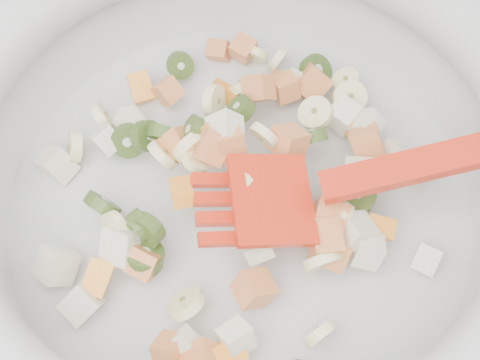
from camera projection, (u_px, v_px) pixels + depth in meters
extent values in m
cube|color=#9D9DA2|center=(317.00, 340.00, 0.92)|extent=(2.00, 0.60, 0.90)
cylinder|color=silver|center=(240.00, 207.00, 0.51)|extent=(0.36, 0.36, 0.02)
torus|color=silver|center=(240.00, 146.00, 0.44)|extent=(0.44, 0.44, 0.05)
cylinder|color=#FCFEA9|center=(191.00, 148.00, 0.47)|extent=(0.04, 0.02, 0.04)
cylinder|color=#FCFEA9|center=(243.00, 85.00, 0.53)|extent=(0.03, 0.02, 0.03)
cylinder|color=#FCFEA9|center=(163.00, 155.00, 0.47)|extent=(0.02, 0.03, 0.03)
cylinder|color=#FCFEA9|center=(75.00, 147.00, 0.51)|extent=(0.02, 0.02, 0.03)
cylinder|color=#FCFEA9|center=(102.00, 116.00, 0.52)|extent=(0.01, 0.03, 0.03)
cylinder|color=#FCFEA9|center=(350.00, 97.00, 0.52)|extent=(0.03, 0.03, 0.02)
cylinder|color=#FCFEA9|center=(322.00, 261.00, 0.45)|extent=(0.04, 0.02, 0.04)
cylinder|color=#FCFEA9|center=(253.00, 54.00, 0.56)|extent=(0.03, 0.03, 0.03)
cylinder|color=#FCFEA9|center=(320.00, 333.00, 0.43)|extent=(0.03, 0.02, 0.03)
cylinder|color=#FCFEA9|center=(242.00, 187.00, 0.45)|extent=(0.02, 0.03, 0.03)
cylinder|color=#FCFEA9|center=(398.00, 161.00, 0.50)|extent=(0.03, 0.03, 0.03)
cylinder|color=#FCFEA9|center=(340.00, 219.00, 0.46)|extent=(0.03, 0.03, 0.04)
cylinder|color=#FCFEA9|center=(115.00, 230.00, 0.46)|extent=(0.03, 0.03, 0.03)
cylinder|color=#FCFEA9|center=(278.00, 59.00, 0.55)|extent=(0.02, 0.03, 0.03)
cylinder|color=#FCFEA9|center=(264.00, 135.00, 0.47)|extent=(0.03, 0.03, 0.03)
cylinder|color=#FCFEA9|center=(424.00, 175.00, 0.50)|extent=(0.03, 0.02, 0.03)
cylinder|color=#FCFEA9|center=(214.00, 101.00, 0.50)|extent=(0.03, 0.03, 0.03)
cylinder|color=#FCFEA9|center=(347.00, 81.00, 0.54)|extent=(0.03, 0.03, 0.02)
cylinder|color=#FCFEA9|center=(315.00, 113.00, 0.50)|extent=(0.04, 0.04, 0.02)
cylinder|color=#FCFEA9|center=(185.00, 304.00, 0.44)|extent=(0.03, 0.03, 0.03)
cylinder|color=#FCFEA9|center=(197.00, 158.00, 0.47)|extent=(0.03, 0.03, 0.02)
cube|color=#DF9646|center=(283.00, 84.00, 0.54)|extent=(0.02, 0.03, 0.03)
cube|color=#DF9646|center=(254.00, 289.00, 0.44)|extent=(0.03, 0.03, 0.03)
cube|color=#DF9646|center=(179.00, 145.00, 0.48)|extent=(0.03, 0.03, 0.03)
cube|color=#DF9646|center=(330.00, 255.00, 0.45)|extent=(0.03, 0.03, 0.03)
cube|color=#DF9646|center=(312.00, 82.00, 0.54)|extent=(0.04, 0.04, 0.04)
cube|color=#DF9646|center=(243.00, 48.00, 0.56)|extent=(0.03, 0.03, 0.02)
cube|color=#DF9646|center=(144.00, 262.00, 0.45)|extent=(0.03, 0.03, 0.03)
cube|color=#DF9646|center=(212.00, 145.00, 0.47)|extent=(0.03, 0.04, 0.04)
cube|color=#DF9646|center=(285.00, 87.00, 0.53)|extent=(0.02, 0.02, 0.02)
cube|color=#DF9646|center=(324.00, 238.00, 0.44)|extent=(0.02, 0.03, 0.03)
cube|color=#DF9646|center=(367.00, 144.00, 0.49)|extent=(0.03, 0.03, 0.04)
cube|color=#DF9646|center=(259.00, 88.00, 0.51)|extent=(0.03, 0.03, 0.03)
cube|color=#DF9646|center=(231.00, 144.00, 0.46)|extent=(0.02, 0.02, 0.03)
cube|color=#DF9646|center=(202.00, 360.00, 0.42)|extent=(0.03, 0.02, 0.03)
cube|color=#DF9646|center=(219.00, 51.00, 0.57)|extent=(0.03, 0.03, 0.02)
cube|color=#DF9646|center=(168.00, 91.00, 0.53)|extent=(0.03, 0.03, 0.02)
cube|color=#DF9646|center=(216.00, 137.00, 0.47)|extent=(0.03, 0.03, 0.03)
cube|color=#DF9646|center=(170.00, 349.00, 0.42)|extent=(0.03, 0.03, 0.03)
cube|color=#DF9646|center=(328.00, 218.00, 0.45)|extent=(0.03, 0.03, 0.03)
cube|color=#DF9646|center=(289.00, 141.00, 0.47)|extent=(0.03, 0.03, 0.03)
cylinder|color=#5E8E2F|center=(146.00, 230.00, 0.45)|extent=(0.03, 0.03, 0.03)
cylinder|color=#5E8E2F|center=(356.00, 196.00, 0.47)|extent=(0.03, 0.03, 0.02)
cylinder|color=#5E8E2F|center=(103.00, 205.00, 0.47)|extent=(0.03, 0.03, 0.03)
cylinder|color=#5E8E2F|center=(180.00, 65.00, 0.55)|extent=(0.03, 0.02, 0.03)
cylinder|color=#5E8E2F|center=(316.00, 71.00, 0.54)|extent=(0.03, 0.03, 0.03)
cylinder|color=#5E8E2F|center=(195.00, 133.00, 0.47)|extent=(0.03, 0.04, 0.03)
cylinder|color=#5E8E2F|center=(164.00, 135.00, 0.49)|extent=(0.03, 0.03, 0.03)
cylinder|color=#5E8E2F|center=(147.00, 136.00, 0.49)|extent=(0.03, 0.03, 0.03)
cylinder|color=#5E8E2F|center=(145.00, 257.00, 0.45)|extent=(0.04, 0.04, 0.02)
cylinder|color=#5E8E2F|center=(128.00, 141.00, 0.50)|extent=(0.04, 0.03, 0.03)
cylinder|color=#5E8E2F|center=(312.00, 137.00, 0.49)|extent=(0.03, 0.02, 0.03)
cylinder|color=#5E8E2F|center=(240.00, 110.00, 0.50)|extent=(0.03, 0.02, 0.03)
cylinder|color=#5E8E2F|center=(142.00, 225.00, 0.45)|extent=(0.02, 0.03, 0.03)
cube|color=silver|center=(361.00, 178.00, 0.48)|extent=(0.03, 0.04, 0.03)
cube|color=silver|center=(397.00, 153.00, 0.50)|extent=(0.03, 0.02, 0.03)
cube|color=silver|center=(355.00, 231.00, 0.45)|extent=(0.03, 0.03, 0.03)
cube|color=silver|center=(56.00, 165.00, 0.51)|extent=(0.04, 0.04, 0.03)
cube|color=silver|center=(289.00, 83.00, 0.53)|extent=(0.02, 0.03, 0.02)
cube|color=silver|center=(342.00, 115.00, 0.52)|extent=(0.03, 0.03, 0.03)
cube|color=silver|center=(428.00, 260.00, 0.47)|extent=(0.03, 0.03, 0.03)
cube|color=silver|center=(129.00, 121.00, 0.52)|extent=(0.03, 0.02, 0.02)
cube|color=silver|center=(366.00, 125.00, 0.51)|extent=(0.03, 0.03, 0.03)
cube|color=silver|center=(107.00, 140.00, 0.50)|extent=(0.03, 0.03, 0.03)
cube|color=silver|center=(225.00, 130.00, 0.47)|extent=(0.03, 0.03, 0.03)
cube|color=silver|center=(183.00, 344.00, 0.43)|extent=(0.03, 0.02, 0.03)
cube|color=silver|center=(368.00, 250.00, 0.46)|extent=(0.03, 0.03, 0.03)
cube|color=silver|center=(236.00, 338.00, 0.42)|extent=(0.03, 0.03, 0.02)
cube|color=silver|center=(56.00, 265.00, 0.46)|extent=(0.04, 0.03, 0.04)
cube|color=silver|center=(123.00, 245.00, 0.45)|extent=(0.04, 0.04, 0.04)
cube|color=silver|center=(257.00, 246.00, 0.44)|extent=(0.02, 0.02, 0.02)
cube|color=silver|center=(81.00, 304.00, 0.45)|extent=(0.03, 0.03, 0.03)
cube|color=orange|center=(226.00, 354.00, 0.42)|extent=(0.03, 0.02, 0.02)
cube|color=orange|center=(225.00, 93.00, 0.52)|extent=(0.03, 0.02, 0.03)
cube|color=orange|center=(350.00, 121.00, 0.51)|extent=(0.02, 0.02, 0.02)
cube|color=orange|center=(141.00, 87.00, 0.54)|extent=(0.02, 0.03, 0.02)
cube|color=orange|center=(379.00, 227.00, 0.46)|extent=(0.03, 0.03, 0.02)
cube|color=orange|center=(97.00, 277.00, 0.45)|extent=(0.03, 0.03, 0.02)
cube|color=orange|center=(182.00, 192.00, 0.45)|extent=(0.02, 0.03, 0.02)
cube|color=red|center=(272.00, 200.00, 0.44)|extent=(0.06, 0.07, 0.02)
cube|color=red|center=(211.00, 180.00, 0.45)|extent=(0.03, 0.01, 0.01)
cube|color=red|center=(214.00, 199.00, 0.44)|extent=(0.03, 0.01, 0.01)
cube|color=red|center=(217.00, 219.00, 0.43)|extent=(0.03, 0.01, 0.01)
cube|color=red|center=(219.00, 239.00, 0.43)|extent=(0.03, 0.01, 0.01)
cube|color=red|center=(474.00, 152.00, 0.42)|extent=(0.20, 0.04, 0.05)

